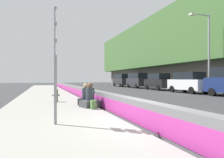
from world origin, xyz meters
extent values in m
plane|color=#353538|center=(0.00, 0.00, 0.00)|extent=(160.00, 160.00, 0.00)
cube|color=gray|center=(0.00, 2.65, 0.07)|extent=(80.00, 4.40, 0.14)
cube|color=slate|center=(0.00, 0.00, 0.42)|extent=(76.00, 0.44, 0.85)
cube|color=#B2338C|center=(0.00, 0.23, 0.38)|extent=(74.48, 0.01, 0.54)
cylinder|color=gray|center=(0.59, 2.64, 1.94)|extent=(0.09, 0.09, 3.60)
cube|color=white|center=(0.59, 2.62, 3.44)|extent=(0.44, 0.02, 0.36)
cube|color=#1956AD|center=(0.59, 2.61, 3.44)|extent=(0.30, 0.01, 0.10)
cube|color=white|center=(0.59, 2.62, 2.94)|extent=(0.44, 0.02, 0.36)
cube|color=#1956AD|center=(0.59, 2.61, 2.94)|extent=(0.30, 0.01, 0.10)
cube|color=white|center=(0.59, 2.62, 2.44)|extent=(0.44, 0.02, 0.36)
cube|color=black|center=(0.59, 2.61, 2.44)|extent=(0.30, 0.01, 0.10)
cylinder|color=#47663D|center=(6.65, 2.24, 0.50)|extent=(0.24, 0.24, 0.72)
cone|color=gray|center=(6.65, 2.24, 0.94)|extent=(0.26, 0.26, 0.16)
cylinder|color=gray|center=(6.65, 2.07, 0.54)|extent=(0.10, 0.12, 0.10)
cylinder|color=gray|center=(6.65, 2.41, 0.54)|extent=(0.10, 0.12, 0.10)
cube|color=#424247|center=(3.82, 0.78, 0.30)|extent=(0.97, 1.06, 0.33)
cylinder|color=#333842|center=(3.82, 0.78, 0.77)|extent=(0.42, 0.42, 0.62)
sphere|color=brown|center=(3.82, 0.78, 1.22)|extent=(0.27, 0.27, 0.27)
cylinder|color=#333842|center=(4.03, 0.85, 0.71)|extent=(0.34, 0.24, 0.54)
cylinder|color=#333842|center=(3.60, 0.71, 0.71)|extent=(0.34, 0.24, 0.54)
cube|color=black|center=(4.74, 0.81, 0.30)|extent=(0.79, 0.90, 0.31)
cylinder|color=#333842|center=(4.74, 0.81, 0.75)|extent=(0.40, 0.40, 0.59)
sphere|color=tan|center=(4.74, 0.81, 1.17)|extent=(0.26, 0.26, 0.26)
cylinder|color=#333842|center=(4.96, 0.78, 0.69)|extent=(0.32, 0.17, 0.52)
cylinder|color=#333842|center=(4.52, 0.83, 0.69)|extent=(0.32, 0.17, 0.52)
cube|color=#4C7A3D|center=(3.14, 0.80, 0.34)|extent=(0.32, 0.22, 0.40)
cube|color=#4C7A3D|center=(3.14, 0.66, 0.28)|extent=(0.22, 0.06, 0.20)
cylinder|color=#9E9EA3|center=(10.01, -13.57, 4.19)|extent=(0.20, 0.20, 8.38)
cylinder|color=#9E9EA3|center=(10.01, -12.48, 8.23)|extent=(0.12, 2.17, 0.12)
cube|color=silver|center=(10.01, -11.40, 8.13)|extent=(0.44, 0.64, 0.20)
cylinder|color=black|center=(7.49, -11.23, 0.36)|extent=(0.72, 0.24, 0.72)
cube|color=silver|center=(11.43, -12.06, 0.93)|extent=(4.81, 1.94, 1.10)
cube|color=black|center=(11.33, -12.06, 1.88)|extent=(3.11, 1.74, 0.80)
cylinder|color=black|center=(12.96, -11.13, 0.38)|extent=(0.76, 0.22, 0.76)
cylinder|color=black|center=(12.97, -12.97, 0.38)|extent=(0.76, 0.22, 0.76)
cylinder|color=black|center=(9.89, -11.15, 0.38)|extent=(0.76, 0.22, 0.76)
cylinder|color=black|center=(9.90, -12.99, 0.38)|extent=(0.76, 0.22, 0.76)
cube|color=black|center=(17.47, -12.21, 0.93)|extent=(4.86, 2.08, 1.10)
cube|color=black|center=(17.37, -12.21, 1.88)|extent=(3.16, 1.83, 0.80)
cylinder|color=black|center=(19.03, -11.35, 0.38)|extent=(0.77, 0.25, 0.76)
cylinder|color=black|center=(18.97, -13.19, 0.38)|extent=(0.77, 0.25, 0.76)
cylinder|color=black|center=(15.96, -11.24, 0.38)|extent=(0.77, 0.25, 0.76)
cylinder|color=black|center=(15.90, -13.08, 0.38)|extent=(0.77, 0.25, 0.76)
cube|color=#28282D|center=(23.92, -12.27, 1.01)|extent=(5.15, 2.10, 1.30)
cube|color=black|center=(23.82, -12.26, 2.11)|extent=(4.15, 1.87, 0.90)
cylinder|color=black|center=(25.57, -11.37, 0.36)|extent=(0.73, 0.24, 0.72)
cylinder|color=black|center=(25.52, -13.25, 0.36)|extent=(0.73, 0.24, 0.72)
cylinder|color=black|center=(22.31, -11.28, 0.36)|extent=(0.73, 0.24, 0.72)
cylinder|color=black|center=(22.26, -13.16, 0.36)|extent=(0.73, 0.24, 0.72)
cube|color=#28282D|center=(30.41, -12.12, 1.01)|extent=(5.10, 1.97, 1.30)
cube|color=black|center=(30.31, -12.12, 2.11)|extent=(4.10, 1.77, 0.90)
cylinder|color=black|center=(32.03, -11.17, 0.36)|extent=(0.72, 0.22, 0.72)
cylinder|color=black|center=(32.04, -13.05, 0.36)|extent=(0.72, 0.22, 0.72)
cylinder|color=black|center=(28.77, -11.18, 0.36)|extent=(0.72, 0.22, 0.72)
cylinder|color=black|center=(28.78, -13.06, 0.36)|extent=(0.72, 0.22, 0.72)
camera|label=1|loc=(-5.51, 3.01, 1.53)|focal=30.70mm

